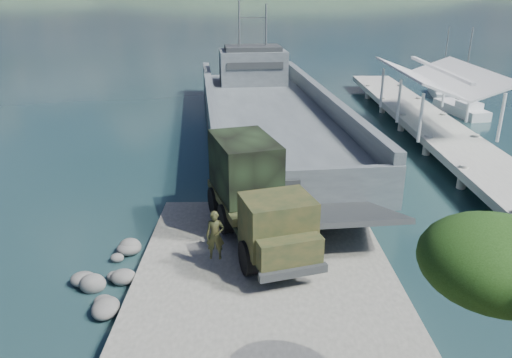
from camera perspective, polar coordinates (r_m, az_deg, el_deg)
name	(u,v)px	position (r m, az deg, el deg)	size (l,w,h in m)	color
ground	(266,290)	(19.36, 1.13, -12.57)	(1400.00, 1400.00, 0.00)	#173838
boat_ramp	(267,300)	(18.39, 1.23, -13.67)	(10.00, 18.00, 0.50)	#64655C
shoreline_rocks	(105,284)	(20.55, -16.83, -11.40)	(3.20, 5.60, 0.90)	#5F5F5C
pier	(438,121)	(38.49, 20.07, 6.22)	(6.40, 44.00, 6.10)	#97968E
landing_craft	(268,120)	(39.43, 1.37, 6.81)	(12.69, 37.79, 11.03)	#484F55
military_truck	(255,193)	(21.40, -0.17, -1.56)	(4.89, 8.89, 3.96)	black
soldier	(216,244)	(19.40, -4.65, -7.46)	(0.71, 0.47, 1.96)	#23301A
sailboat_near	(462,110)	(48.35, 22.46, 7.33)	(2.95, 6.52, 7.67)	silver
sailboat_far	(441,93)	(55.46, 20.37, 9.21)	(2.76, 6.10, 7.17)	silver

